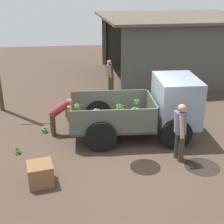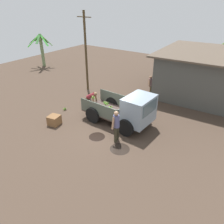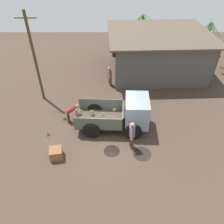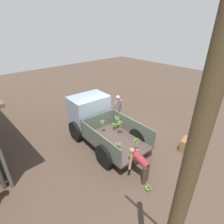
{
  "view_description": "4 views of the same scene",
  "coord_description": "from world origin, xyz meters",
  "px_view_note": "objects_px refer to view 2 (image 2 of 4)",
  "views": [
    {
      "loc": [
        -1.78,
        -8.92,
        4.85
      ],
      "look_at": [
        -0.59,
        0.34,
        1.01
      ],
      "focal_mm": 50.0,
      "sensor_mm": 36.0,
      "label": 1
    },
    {
      "loc": [
        6.47,
        -9.16,
        6.79
      ],
      "look_at": [
        0.28,
        -0.19,
        1.02
      ],
      "focal_mm": 35.0,
      "sensor_mm": 36.0,
      "label": 2
    },
    {
      "loc": [
        0.16,
        -9.42,
        9.0
      ],
      "look_at": [
        0.16,
        0.58,
        1.1
      ],
      "focal_mm": 35.0,
      "sensor_mm": 36.0,
      "label": 3
    },
    {
      "loc": [
        -5.19,
        4.98,
        5.23
      ],
      "look_at": [
        0.71,
        -0.28,
        1.23
      ],
      "focal_mm": 28.0,
      "sensor_mm": 36.0,
      "label": 4
    }
  ],
  "objects_px": {
    "banana_bunch_on_ground_1": "(65,109)",
    "utility_pole": "(86,52)",
    "person_foreground_visitor": "(116,125)",
    "banana_bunch_on_ground_0": "(86,104)",
    "cargo_truck": "(131,110)",
    "person_worker_loading": "(91,98)",
    "person_bystander_near_shed": "(151,85)",
    "wooden_crate_0": "(54,120)"
  },
  "relations": [
    {
      "from": "person_foreground_visitor",
      "to": "banana_bunch_on_ground_0",
      "type": "relative_size",
      "value": 7.56
    },
    {
      "from": "utility_pole",
      "to": "person_bystander_near_shed",
      "type": "bearing_deg",
      "value": 21.25
    },
    {
      "from": "person_bystander_near_shed",
      "to": "wooden_crate_0",
      "type": "relative_size",
      "value": 2.42
    },
    {
      "from": "banana_bunch_on_ground_1",
      "to": "wooden_crate_0",
      "type": "distance_m",
      "value": 1.89
    },
    {
      "from": "utility_pole",
      "to": "person_bystander_near_shed",
      "type": "relative_size",
      "value": 3.87
    },
    {
      "from": "utility_pole",
      "to": "banana_bunch_on_ground_1",
      "type": "bearing_deg",
      "value": -72.91
    },
    {
      "from": "utility_pole",
      "to": "banana_bunch_on_ground_1",
      "type": "distance_m",
      "value": 4.95
    },
    {
      "from": "cargo_truck",
      "to": "banana_bunch_on_ground_1",
      "type": "height_order",
      "value": "cargo_truck"
    },
    {
      "from": "person_foreground_visitor",
      "to": "banana_bunch_on_ground_1",
      "type": "bearing_deg",
      "value": -21.06
    },
    {
      "from": "cargo_truck",
      "to": "banana_bunch_on_ground_1",
      "type": "bearing_deg",
      "value": -168.75
    },
    {
      "from": "utility_pole",
      "to": "wooden_crate_0",
      "type": "height_order",
      "value": "utility_pole"
    },
    {
      "from": "person_foreground_visitor",
      "to": "wooden_crate_0",
      "type": "relative_size",
      "value": 2.75
    },
    {
      "from": "person_foreground_visitor",
      "to": "person_bystander_near_shed",
      "type": "bearing_deg",
      "value": -89.19
    },
    {
      "from": "person_worker_loading",
      "to": "banana_bunch_on_ground_1",
      "type": "bearing_deg",
      "value": -147.81
    },
    {
      "from": "cargo_truck",
      "to": "banana_bunch_on_ground_1",
      "type": "relative_size",
      "value": 18.51
    },
    {
      "from": "person_foreground_visitor",
      "to": "wooden_crate_0",
      "type": "distance_m",
      "value": 4.08
    },
    {
      "from": "wooden_crate_0",
      "to": "person_worker_loading",
      "type": "bearing_deg",
      "value": 81.58
    },
    {
      "from": "cargo_truck",
      "to": "person_foreground_visitor",
      "type": "xyz_separation_m",
      "value": [
        0.1,
        -1.68,
        -0.09
      ]
    },
    {
      "from": "cargo_truck",
      "to": "banana_bunch_on_ground_0",
      "type": "height_order",
      "value": "cargo_truck"
    },
    {
      "from": "person_foreground_visitor",
      "to": "person_worker_loading",
      "type": "distance_m",
      "value": 4.16
    },
    {
      "from": "utility_pole",
      "to": "banana_bunch_on_ground_0",
      "type": "relative_size",
      "value": 25.74
    },
    {
      "from": "banana_bunch_on_ground_0",
      "to": "banana_bunch_on_ground_1",
      "type": "bearing_deg",
      "value": -117.59
    },
    {
      "from": "banana_bunch_on_ground_0",
      "to": "person_bystander_near_shed",
      "type": "bearing_deg",
      "value": 56.06
    },
    {
      "from": "cargo_truck",
      "to": "banana_bunch_on_ground_0",
      "type": "distance_m",
      "value": 4.16
    },
    {
      "from": "person_foreground_visitor",
      "to": "wooden_crate_0",
      "type": "xyz_separation_m",
      "value": [
        -3.96,
        -0.71,
        -0.69
      ]
    },
    {
      "from": "banana_bunch_on_ground_1",
      "to": "wooden_crate_0",
      "type": "xyz_separation_m",
      "value": [
        0.85,
        -1.68,
        0.18
      ]
    },
    {
      "from": "utility_pole",
      "to": "person_foreground_visitor",
      "type": "xyz_separation_m",
      "value": [
        5.97,
        -4.75,
        -2.1
      ]
    },
    {
      "from": "utility_pole",
      "to": "person_foreground_visitor",
      "type": "relative_size",
      "value": 3.4
    },
    {
      "from": "banana_bunch_on_ground_1",
      "to": "utility_pole",
      "type": "bearing_deg",
      "value": 107.09
    },
    {
      "from": "cargo_truck",
      "to": "person_foreground_visitor",
      "type": "bearing_deg",
      "value": -84.12
    },
    {
      "from": "person_foreground_visitor",
      "to": "banana_bunch_on_ground_1",
      "type": "xyz_separation_m",
      "value": [
        -4.81,
        0.96,
        -0.86
      ]
    },
    {
      "from": "person_bystander_near_shed",
      "to": "banana_bunch_on_ground_1",
      "type": "distance_m",
      "value": 6.72
    },
    {
      "from": "person_foreground_visitor",
      "to": "cargo_truck",
      "type": "bearing_deg",
      "value": -96.44
    },
    {
      "from": "banana_bunch_on_ground_1",
      "to": "banana_bunch_on_ground_0",
      "type": "bearing_deg",
      "value": 62.41
    },
    {
      "from": "cargo_truck",
      "to": "person_worker_loading",
      "type": "xyz_separation_m",
      "value": [
        -3.43,
        0.51,
        -0.31
      ]
    },
    {
      "from": "cargo_truck",
      "to": "wooden_crate_0",
      "type": "distance_m",
      "value": 4.61
    },
    {
      "from": "person_foreground_visitor",
      "to": "person_bystander_near_shed",
      "type": "xyz_separation_m",
      "value": [
        -1.23,
        6.6,
        -0.12
      ]
    },
    {
      "from": "person_worker_loading",
      "to": "banana_bunch_on_ground_0",
      "type": "relative_size",
      "value": 5.39
    },
    {
      "from": "banana_bunch_on_ground_0",
      "to": "wooden_crate_0",
      "type": "xyz_separation_m",
      "value": [
        0.13,
        -3.07,
        0.18
      ]
    },
    {
      "from": "cargo_truck",
      "to": "person_bystander_near_shed",
      "type": "bearing_deg",
      "value": 105.54
    },
    {
      "from": "banana_bunch_on_ground_0",
      "to": "banana_bunch_on_ground_1",
      "type": "relative_size",
      "value": 1.0
    },
    {
      "from": "person_foreground_visitor",
      "to": "person_worker_loading",
      "type": "height_order",
      "value": "person_foreground_visitor"
    }
  ]
}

